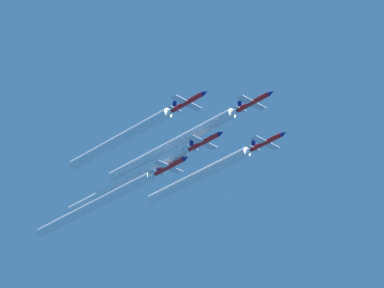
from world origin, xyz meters
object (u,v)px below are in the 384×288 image
(jet_right_wingman, at_px, (189,101))
(jet_slot, at_px, (205,141))
(jet_lead, at_px, (254,101))
(jet_left_wingman, at_px, (268,141))
(jet_high_trail, at_px, (171,166))

(jet_right_wingman, xyz_separation_m, jet_slot, (-13.79, -8.45, -1.89))
(jet_lead, relative_size, jet_slot, 1.00)
(jet_lead, xyz_separation_m, jet_left_wingman, (-14.12, -8.93, -1.74))
(jet_left_wingman, relative_size, jet_right_wingman, 1.00)
(jet_high_trail, bearing_deg, jet_lead, 90.54)
(jet_left_wingman, relative_size, jet_slot, 1.00)
(jet_right_wingman, relative_size, jet_high_trail, 1.00)
(jet_lead, xyz_separation_m, jet_right_wingman, (13.65, -8.71, -1.96))
(jet_slot, bearing_deg, jet_high_trail, -88.02)
(jet_slot, distance_m, jet_high_trail, 12.33)
(jet_left_wingman, bearing_deg, jet_slot, -30.48)
(jet_right_wingman, xyz_separation_m, jet_high_trail, (-13.37, -20.55, -4.22))
(jet_lead, relative_size, jet_right_wingman, 1.00)
(jet_left_wingman, height_order, jet_right_wingman, jet_left_wingman)
(jet_left_wingman, distance_m, jet_right_wingman, 27.76)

